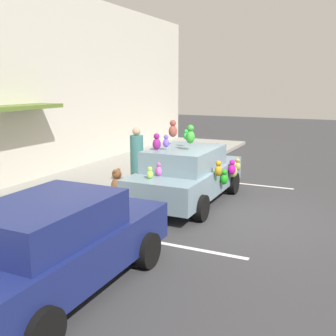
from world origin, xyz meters
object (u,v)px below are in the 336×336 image
at_px(plush_covered_car, 187,174).
at_px(teddy_bear_on_sidewalk, 117,182).
at_px(parked_sedan_behind, 56,245).
at_px(pedestrian_near_shopfront, 137,160).

distance_m(plush_covered_car, teddy_bear_on_sidewalk, 2.02).
xyz_separation_m(parked_sedan_behind, pedestrian_near_shopfront, (5.77, 1.84, 0.20)).
relative_size(plush_covered_car, teddy_bear_on_sidewalk, 5.92).
relative_size(parked_sedan_behind, pedestrian_near_shopfront, 2.36).
bearing_deg(teddy_bear_on_sidewalk, plush_covered_car, -72.38).
bearing_deg(teddy_bear_on_sidewalk, pedestrian_near_shopfront, -7.31).
bearing_deg(parked_sedan_behind, pedestrian_near_shopfront, 17.70).
xyz_separation_m(plush_covered_car, parked_sedan_behind, (-5.43, -0.06, -0.02)).
bearing_deg(pedestrian_near_shopfront, teddy_bear_on_sidewalk, 172.69).
distance_m(plush_covered_car, pedestrian_near_shopfront, 1.82).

